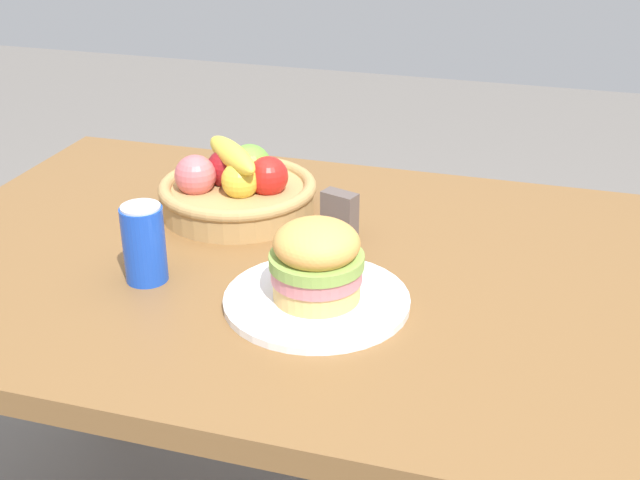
% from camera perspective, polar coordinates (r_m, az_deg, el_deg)
% --- Properties ---
extents(dining_table, '(1.40, 0.90, 0.75)m').
position_cam_1_polar(dining_table, '(1.40, -0.12, -5.17)').
color(dining_table, brown).
rests_on(dining_table, ground_plane).
extents(plate, '(0.28, 0.28, 0.01)m').
position_cam_1_polar(plate, '(1.23, -0.23, -4.16)').
color(plate, white).
rests_on(plate, dining_table).
extents(sandwich, '(0.14, 0.14, 0.12)m').
position_cam_1_polar(sandwich, '(1.20, -0.24, -1.43)').
color(sandwich, '#DBAD60').
rests_on(sandwich, plate).
extents(soda_can, '(0.07, 0.07, 0.13)m').
position_cam_1_polar(soda_can, '(1.30, -12.02, -0.24)').
color(soda_can, blue).
rests_on(soda_can, dining_table).
extents(fruit_basket, '(0.29, 0.29, 0.14)m').
position_cam_1_polar(fruit_basket, '(1.53, -5.71, 3.60)').
color(fruit_basket, tan).
rests_on(fruit_basket, dining_table).
extents(napkin_holder, '(0.07, 0.05, 0.09)m').
position_cam_1_polar(napkin_holder, '(1.41, 1.35, 1.58)').
color(napkin_holder, '#594C47').
rests_on(napkin_holder, dining_table).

